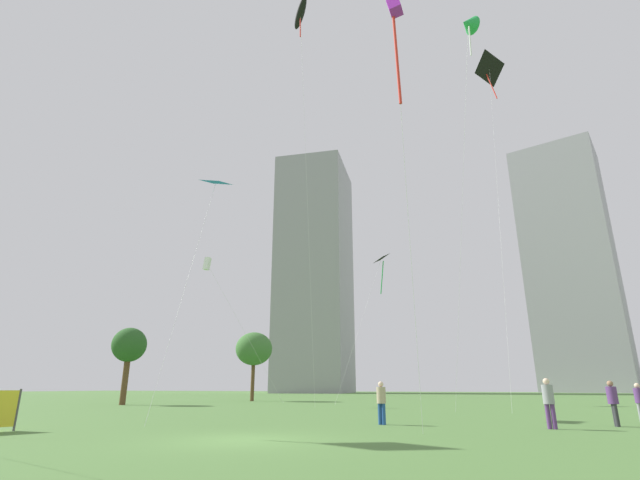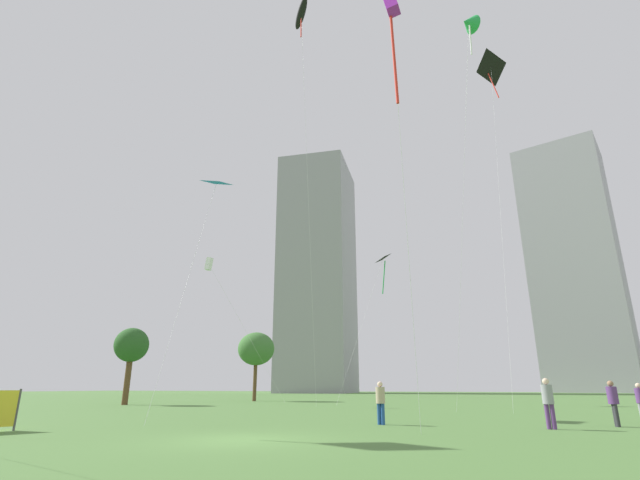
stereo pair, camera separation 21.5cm
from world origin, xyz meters
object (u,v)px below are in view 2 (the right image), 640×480
Objects in this scene: distant_highrise_0 at (575,264)px; park_tree_1 at (256,349)px; kite_flying_8 at (301,14)px; person_standing_2 at (613,400)px; kite_flying_5 at (383,263)px; park_tree_0 at (131,346)px; distant_highrise_1 at (318,274)px; person_standing_3 at (380,399)px; kite_flying_3 at (469,24)px; kite_flying_0 at (209,264)px; kite_flying_2 at (491,70)px; person_standing_1 at (548,399)px; kite_flying_6 at (392,13)px; kite_flying_4 at (217,183)px.

park_tree_1 is at bearing -99.66° from distant_highrise_0.
park_tree_1 is (-12.74, 17.61, -27.50)m from kite_flying_8.
kite_flying_5 reaches higher than person_standing_2.
distant_highrise_1 reaches higher than park_tree_0.
kite_flying_5 is at bearing -65.35° from person_standing_3.
kite_flying_3 is 15.52m from kite_flying_8.
park_tree_1 is (-1.31, 12.26, -6.89)m from kite_flying_0.
person_standing_1 is at bearing -91.67° from kite_flying_2.
kite_flying_2 reaches higher than kite_flying_0.
person_standing_2 is 39.62m from park_tree_1.
kite_flying_2 is 0.47× the size of distant_highrise_0.
kite_flying_6 is (-3.88, -6.95, 13.42)m from person_standing_1.
park_tree_1 is 74.68m from distant_highrise_1.
kite_flying_0 is at bearing -21.60° from person_standing_1.
distant_highrise_1 is at bearing 112.50° from kite_flying_6.
kite_flying_3 is at bearing -9.71° from park_tree_0.
kite_flying_2 is (7.17, 23.03, 31.36)m from person_standing_3.
person_standing_2 is at bearing 54.83° from kite_flying_6.
kite_flying_8 is 35.06m from park_tree_1.
kite_flying_3 is 3.58× the size of park_tree_1.
kite_flying_2 is 1.25× the size of kite_flying_3.
distant_highrise_0 reaches higher than park_tree_0.
kite_flying_0 is 0.85× the size of kite_flying_6.
person_standing_3 is 0.03× the size of distant_highrise_1.
kite_flying_5 is 0.94× the size of kite_flying_6.
kite_flying_3 is 1.73× the size of kite_flying_6.
park_tree_1 reaches higher than person_standing_3.
kite_flying_8 is 123.14m from distant_highrise_0.
person_standing_1 reaches higher than person_standing_3.
kite_flying_2 is 0.54× the size of distant_highrise_1.
person_standing_3 is at bearing -107.29° from kite_flying_2.
person_standing_1 is 0.05× the size of kite_flying_2.
park_tree_1 is at bearing 125.88° from kite_flying_8.
kite_flying_2 is 22.59m from kite_flying_5.
kite_flying_4 is (7.78, -11.05, 2.40)m from kite_flying_0.
person_standing_1 is 0.03× the size of distant_highrise_1.
kite_flying_8 is at bearing -37.57° from person_standing_3.
kite_flying_4 reaches higher than park_tree_0.
park_tree_0 is at bearing -14.96° from person_standing_3.
kite_flying_8 is at bearing 172.85° from kite_flying_3.
kite_flying_2 is 35.08m from kite_flying_6.
person_standing_1 is 0.14× the size of kite_flying_0.
person_standing_1 reaches higher than person_standing_2.
kite_flying_8 is (-10.99, 16.79, 18.63)m from kite_flying_6.
distant_highrise_1 reaches higher than kite_flying_3.
kite_flying_3 reaches higher than park_tree_0.
kite_flying_4 is 131.27m from distant_highrise_0.
park_tree_0 is at bearing 168.37° from kite_flying_8.
kite_flying_4 is at bearing -7.15° from person_standing_3.
kite_flying_2 is 32.00m from kite_flying_4.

